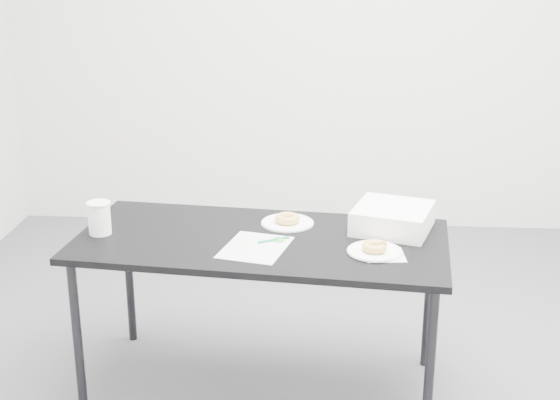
# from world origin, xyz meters

# --- Properties ---
(floor) EXTENTS (4.00, 4.00, 0.00)m
(floor) POSITION_xyz_m (0.00, 0.00, 0.00)
(floor) COLOR #4C4C51
(floor) RESTS_ON ground
(wall_back) EXTENTS (4.00, 0.02, 2.70)m
(wall_back) POSITION_xyz_m (0.00, 2.00, 1.35)
(wall_back) COLOR silver
(wall_back) RESTS_ON floor
(table) EXTENTS (1.59, 0.87, 0.70)m
(table) POSITION_xyz_m (-0.14, -0.08, 0.64)
(table) COLOR black
(table) RESTS_ON floor
(scorecard) EXTENTS (0.30, 0.35, 0.00)m
(scorecard) POSITION_xyz_m (-0.15, -0.19, 0.70)
(scorecard) COLOR silver
(scorecard) RESTS_ON table
(logo_patch) EXTENTS (0.06, 0.06, 0.00)m
(logo_patch) POSITION_xyz_m (-0.06, -0.10, 0.70)
(logo_patch) COLOR green
(logo_patch) RESTS_ON scorecard
(pen) EXTENTS (0.13, 0.08, 0.01)m
(pen) POSITION_xyz_m (-0.08, -0.11, 0.70)
(pen) COLOR #0B7F60
(pen) RESTS_ON scorecard
(napkin) EXTENTS (0.17, 0.17, 0.00)m
(napkin) POSITION_xyz_m (0.36, -0.23, 0.70)
(napkin) COLOR silver
(napkin) RESTS_ON table
(plate_near) EXTENTS (0.22, 0.22, 0.01)m
(plate_near) POSITION_xyz_m (0.33, -0.21, 0.70)
(plate_near) COLOR white
(plate_near) RESTS_ON napkin
(donut_near) EXTENTS (0.11, 0.11, 0.03)m
(donut_near) POSITION_xyz_m (0.33, -0.21, 0.72)
(donut_near) COLOR #C0833C
(donut_near) RESTS_ON plate_near
(plate_far) EXTENTS (0.23, 0.23, 0.01)m
(plate_far) POSITION_xyz_m (-0.04, 0.10, 0.70)
(plate_far) COLOR white
(plate_far) RESTS_ON table
(donut_far) EXTENTS (0.13, 0.13, 0.04)m
(donut_far) POSITION_xyz_m (-0.04, 0.10, 0.72)
(donut_far) COLOR #C0833C
(donut_far) RESTS_ON plate_far
(coffee_cup) EXTENTS (0.09, 0.09, 0.14)m
(coffee_cup) POSITION_xyz_m (-0.81, -0.08, 0.77)
(coffee_cup) COLOR white
(coffee_cup) RESTS_ON table
(cup_lid) EXTENTS (0.10, 0.10, 0.01)m
(cup_lid) POSITION_xyz_m (0.28, 0.11, 0.70)
(cup_lid) COLOR white
(cup_lid) RESTS_ON table
(bakery_box) EXTENTS (0.38, 0.38, 0.10)m
(bakery_box) POSITION_xyz_m (0.41, 0.06, 0.75)
(bakery_box) COLOR white
(bakery_box) RESTS_ON table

